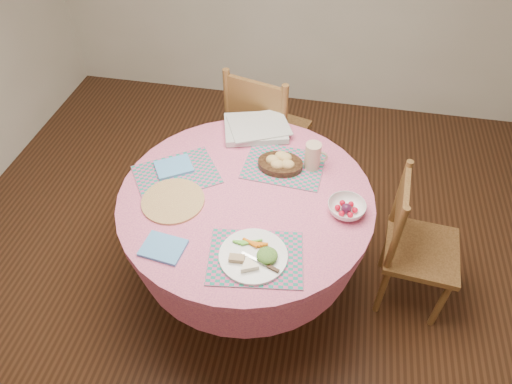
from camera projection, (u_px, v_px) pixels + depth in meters
The scene contains 15 objects.
ground at pixel (248, 282), 2.73m from camera, with size 4.00×4.00×0.00m, color #331C0F.
dining_table at pixel (246, 221), 2.34m from camera, with size 1.24×1.24×0.75m.
chair_right at pixel (414, 244), 2.38m from camera, with size 0.41×0.43×0.85m.
chair_back at pixel (265, 131), 2.95m from camera, with size 0.55×0.54×0.98m.
placemat_front at pixel (256, 258), 1.93m from camera, with size 0.40×0.30×0.01m, color #167F67.
placemat_left at pixel (176, 174), 2.30m from camera, with size 0.40×0.30×0.01m, color #167F67.
placemat_back at pixel (284, 166), 2.35m from camera, with size 0.40×0.30×0.01m, color #167F67.
wicker_trivet at pixel (173, 201), 2.16m from camera, with size 0.30×0.30×0.01m, color #9A6642.
napkin_near at pixel (163, 248), 1.96m from camera, with size 0.18×0.14×0.01m, color #5293D3.
napkin_far at pixel (174, 167), 2.32m from camera, with size 0.18×0.14×0.01m, color #5293D3.
dinner_plate at pixel (255, 256), 1.92m from camera, with size 0.29×0.29×0.05m.
bread_bowl at pixel (281, 162), 2.31m from camera, with size 0.23×0.23×0.08m.
latte_mug at pixel (313, 156), 2.28m from camera, with size 0.12×0.08×0.14m.
fruit_bowl at pixel (346, 208), 2.10m from camera, with size 0.23×0.23×0.05m.
newspaper_stack at pixel (256, 128), 2.53m from camera, with size 0.42×0.36×0.04m.
Camera 1 is at (0.34, -1.50, 2.32)m, focal length 32.00 mm.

